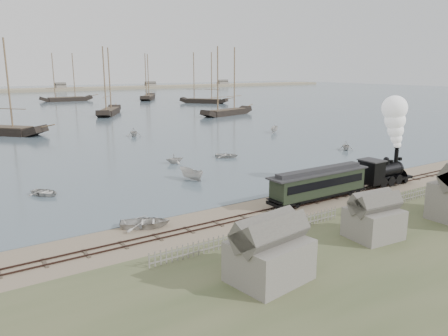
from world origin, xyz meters
TOP-DOWN VIEW (x-y plane):
  - ground at (0.00, 0.00)m, footprint 600.00×600.00m
  - harbor_water at (0.00, 170.00)m, footprint 600.00×336.00m
  - rail_track at (0.00, -2.00)m, footprint 120.00×1.80m
  - picket_fence_west at (-6.50, -7.00)m, footprint 19.00×0.10m
  - picket_fence_east at (12.50, -7.50)m, footprint 15.00×0.10m
  - shed_left at (-10.00, -13.00)m, footprint 5.00×4.00m
  - shed_mid at (2.00, -12.00)m, footprint 4.00×3.50m
  - locomotive at (18.05, -2.00)m, footprint 8.29×3.10m
  - passenger_coach at (5.81, -2.00)m, footprint 12.72×2.45m
  - beached_dinghy at (-12.87, 0.83)m, footprint 4.75×5.35m
  - rowboat_0 at (-18.19, 16.05)m, footprint 4.29×3.97m
  - rowboat_1 at (1.52, 22.98)m, footprint 2.49×2.84m
  - rowboat_2 at (-1.26, 13.14)m, footprint 4.09×2.40m
  - rowboat_3 at (10.32, 22.29)m, footprint 4.30×4.43m
  - rowboat_4 at (31.00, 16.23)m, footprint 3.76×3.71m
  - rowboat_5 at (34.09, 39.02)m, footprint 3.35×3.58m
  - rowboat_7 at (6.58, 51.08)m, footprint 3.79×3.43m
  - schooner_3 at (16.96, 95.91)m, footprint 13.89×19.54m
  - schooner_4 at (45.69, 74.62)m, footprint 20.01×9.55m
  - schooner_5 at (63.32, 117.40)m, footprint 15.54×18.06m
  - schooner_8 at (20.30, 158.67)m, footprint 21.23×5.07m
  - schooner_9 at (53.16, 148.87)m, footprint 15.46×21.08m

SIDE VIEW (x-z plane):
  - ground at x=0.00m, z-range 0.00..0.00m
  - picket_fence_west at x=-6.50m, z-range -0.60..0.60m
  - picket_fence_east at x=12.50m, z-range -0.60..0.60m
  - shed_left at x=-10.00m, z-range -2.05..2.05m
  - shed_mid at x=2.00m, z-range -1.80..1.80m
  - harbor_water at x=0.00m, z-range 0.00..0.06m
  - rail_track at x=0.00m, z-range -0.04..0.12m
  - rowboat_0 at x=-18.19m, z-range 0.06..0.78m
  - rowboat_3 at x=10.32m, z-range 0.06..0.81m
  - beached_dinghy at x=-12.87m, z-range 0.00..0.92m
  - rowboat_5 at x=34.09m, z-range 0.06..1.44m
  - rowboat_1 at x=1.52m, z-range 0.06..1.50m
  - rowboat_2 at x=-1.26m, z-range 0.06..1.54m
  - rowboat_4 at x=31.00m, z-range 0.06..1.56m
  - rowboat_7 at x=6.58m, z-range 0.06..1.81m
  - passenger_coach at x=5.81m, z-range 0.42..3.51m
  - locomotive at x=18.05m, z-range -0.42..9.92m
  - schooner_3 at x=16.96m, z-range 0.06..20.06m
  - schooner_4 at x=45.69m, z-range 0.06..20.06m
  - schooner_5 at x=63.32m, z-range 0.06..20.06m
  - schooner_8 at x=20.30m, z-range 0.06..20.06m
  - schooner_9 at x=53.16m, z-range 0.06..20.06m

